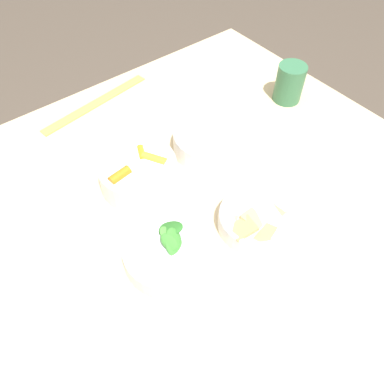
{
  "coord_description": "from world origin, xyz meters",
  "views": [
    {
      "loc": [
        -0.31,
        -0.34,
        1.37
      ],
      "look_at": [
        -0.02,
        0.04,
        0.77
      ],
      "focal_mm": 35.0,
      "sensor_mm": 36.0,
      "label": 1
    }
  ],
  "objects_px": {
    "bowl_greens": "(168,251)",
    "bowl_beans_hotdog": "(207,141)",
    "ruler": "(96,103)",
    "cup": "(289,83)",
    "bowl_cookies": "(254,220)",
    "bowl_carrots": "(138,172)"
  },
  "relations": [
    {
      "from": "bowl_greens",
      "to": "cup",
      "type": "bearing_deg",
      "value": 20.33
    },
    {
      "from": "bowl_carrots",
      "to": "ruler",
      "type": "bearing_deg",
      "value": 78.85
    },
    {
      "from": "bowl_beans_hotdog",
      "to": "cup",
      "type": "xyz_separation_m",
      "value": [
        0.29,
        0.02,
        0.02
      ]
    },
    {
      "from": "bowl_beans_hotdog",
      "to": "bowl_cookies",
      "type": "distance_m",
      "value": 0.24
    },
    {
      "from": "bowl_carrots",
      "to": "bowl_greens",
      "type": "height_order",
      "value": "bowl_greens"
    },
    {
      "from": "bowl_greens",
      "to": "bowl_carrots",
      "type": "bearing_deg",
      "value": 72.88
    },
    {
      "from": "bowl_cookies",
      "to": "cup",
      "type": "height_order",
      "value": "cup"
    },
    {
      "from": "ruler",
      "to": "bowl_beans_hotdog",
      "type": "bearing_deg",
      "value": -68.58
    },
    {
      "from": "bowl_carrots",
      "to": "bowl_beans_hotdog",
      "type": "bearing_deg",
      "value": -2.75
    },
    {
      "from": "bowl_beans_hotdog",
      "to": "bowl_carrots",
      "type": "bearing_deg",
      "value": 177.25
    },
    {
      "from": "ruler",
      "to": "cup",
      "type": "distance_m",
      "value": 0.51
    },
    {
      "from": "bowl_beans_hotdog",
      "to": "cup",
      "type": "relative_size",
      "value": 1.59
    },
    {
      "from": "bowl_greens",
      "to": "bowl_beans_hotdog",
      "type": "relative_size",
      "value": 1.05
    },
    {
      "from": "ruler",
      "to": "cup",
      "type": "relative_size",
      "value": 3.29
    },
    {
      "from": "bowl_cookies",
      "to": "ruler",
      "type": "relative_size",
      "value": 0.43
    },
    {
      "from": "ruler",
      "to": "cup",
      "type": "xyz_separation_m",
      "value": [
        0.41,
        -0.3,
        0.05
      ]
    },
    {
      "from": "bowl_greens",
      "to": "cup",
      "type": "height_order",
      "value": "cup"
    },
    {
      "from": "bowl_cookies",
      "to": "bowl_carrots",
      "type": "bearing_deg",
      "value": 116.51
    },
    {
      "from": "bowl_beans_hotdog",
      "to": "cup",
      "type": "bearing_deg",
      "value": 3.41
    },
    {
      "from": "bowl_beans_hotdog",
      "to": "bowl_cookies",
      "type": "xyz_separation_m",
      "value": [
        -0.07,
        -0.23,
        -0.0
      ]
    },
    {
      "from": "bowl_carrots",
      "to": "ruler",
      "type": "height_order",
      "value": "bowl_carrots"
    },
    {
      "from": "ruler",
      "to": "bowl_carrots",
      "type": "bearing_deg",
      "value": -101.15
    }
  ]
}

